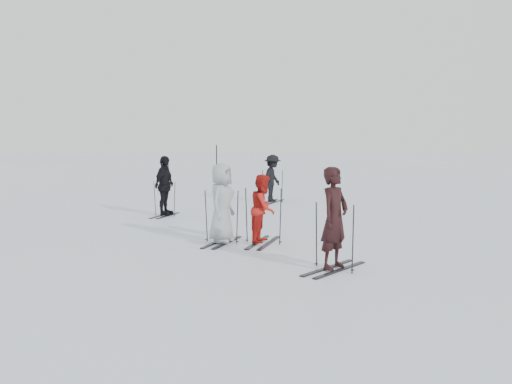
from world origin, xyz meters
The scene contains 12 objects.
ground centered at (0.00, 0.00, 0.00)m, with size 120.00×120.00×0.00m, color silver.
skier_near_dark centered at (2.74, -3.36, 0.97)m, with size 0.71×0.46×1.94m, color black.
skier_red centered at (0.76, -1.14, 0.81)m, with size 0.78×0.61×1.61m, color #B41914.
skier_grey centered at (-0.21, -1.33, 0.94)m, with size 0.92×0.60×1.88m, color #999EA2.
skier_uphill_left centered at (-3.44, 2.54, 0.94)m, with size 1.10×0.46×1.88m, color black.
skier_uphill_far centered at (-1.01, 7.11, 0.89)m, with size 1.16×0.66×1.79m, color black.
skis_near_dark centered at (2.74, -3.36, 0.66)m, with size 0.96×1.81×1.32m, color black, non-canonical shape.
skis_red centered at (0.76, -1.14, 0.68)m, with size 0.99×1.87×1.36m, color black, non-canonical shape.
skis_grey centered at (-0.21, -1.33, 0.65)m, with size 0.95×1.79×1.30m, color black, non-canonical shape.
skis_uphill_left centered at (-3.44, 2.54, 0.57)m, with size 0.82×1.55×1.13m, color black, non-canonical shape.
skis_uphill_far centered at (-1.01, 7.11, 0.64)m, with size 0.93×1.76×1.28m, color black, non-canonical shape.
piste_marker centered at (-4.13, 9.55, 1.07)m, with size 0.05×0.05×2.14m, color black.
Camera 1 is at (4.12, -14.06, 2.56)m, focal length 40.00 mm.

